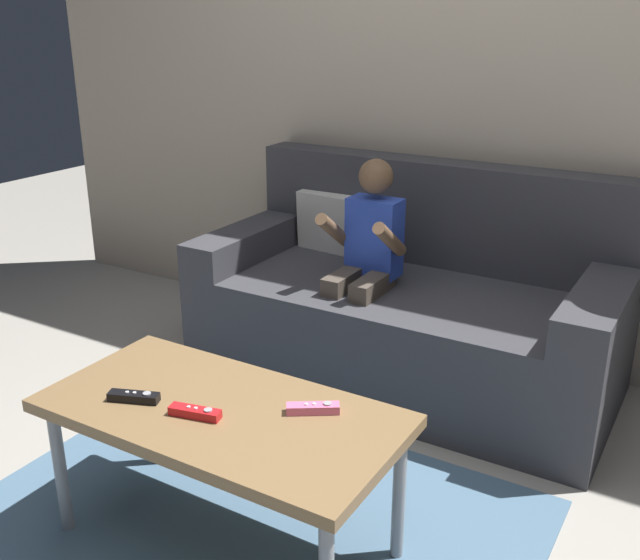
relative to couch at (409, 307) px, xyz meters
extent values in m
plane|color=#9E998E|center=(0.13, -1.22, -0.30)|extent=(9.50, 9.50, 0.00)
cube|color=#B2A38E|center=(0.13, 0.39, 0.95)|extent=(4.75, 0.05, 2.50)
cube|color=#38383D|center=(0.01, -0.05, -0.09)|extent=(1.66, 0.80, 0.42)
cube|color=#38383D|center=(0.01, 0.27, 0.34)|extent=(1.66, 0.16, 0.44)
cube|color=#38383D|center=(-0.73, -0.05, 0.19)|extent=(0.18, 0.80, 0.14)
cube|color=#38383D|center=(0.75, -0.05, 0.19)|extent=(0.18, 0.80, 0.14)
cube|color=silver|center=(-0.46, 0.19, 0.25)|extent=(0.34, 0.16, 0.27)
cylinder|color=#4C4238|center=(-0.18, -0.35, -0.09)|extent=(0.07, 0.07, 0.42)
cylinder|color=#4C4238|center=(-0.06, -0.35, -0.09)|extent=(0.07, 0.07, 0.42)
cube|color=#4C4238|center=(-0.18, -0.22, 0.15)|extent=(0.08, 0.25, 0.08)
cube|color=#4C4238|center=(-0.06, -0.22, 0.15)|extent=(0.08, 0.25, 0.08)
cube|color=blue|center=(-0.12, -0.09, 0.31)|extent=(0.20, 0.12, 0.31)
cylinder|color=brown|center=(-0.24, -0.21, 0.35)|extent=(0.05, 0.22, 0.18)
cylinder|color=brown|center=(0.00, -0.21, 0.35)|extent=(0.05, 0.22, 0.18)
sphere|color=brown|center=(-0.12, -0.09, 0.55)|extent=(0.13, 0.13, 0.13)
cube|color=brown|center=(-0.01, -1.22, 0.13)|extent=(0.98, 0.49, 0.04)
cylinder|color=gray|center=(-0.45, -1.42, -0.10)|extent=(0.04, 0.04, 0.41)
cylinder|color=gray|center=(-0.45, -1.03, -0.10)|extent=(0.04, 0.04, 0.41)
cylinder|color=gray|center=(0.44, -1.03, -0.10)|extent=(0.04, 0.04, 0.41)
cube|color=slate|center=(-0.01, -1.22, -0.30)|extent=(1.63, 1.38, 0.01)
cube|color=pink|center=(0.22, -1.12, 0.16)|extent=(0.14, 0.11, 0.02)
cylinder|color=#99999E|center=(0.25, -1.10, 0.17)|extent=(0.02, 0.02, 0.00)
cylinder|color=silver|center=(0.22, -1.12, 0.17)|extent=(0.01, 0.01, 0.00)
cylinder|color=silver|center=(0.21, -1.13, 0.17)|extent=(0.01, 0.01, 0.00)
cube|color=black|center=(-0.23, -1.32, 0.16)|extent=(0.14, 0.08, 0.02)
cylinder|color=#99999E|center=(-0.19, -1.30, 0.17)|extent=(0.02, 0.02, 0.00)
cylinder|color=silver|center=(-0.23, -1.32, 0.17)|extent=(0.01, 0.01, 0.00)
cylinder|color=silver|center=(-0.25, -1.32, 0.17)|extent=(0.01, 0.01, 0.00)
cube|color=red|center=(-0.03, -1.30, 0.16)|extent=(0.14, 0.07, 0.02)
cylinder|color=#99999E|center=(0.00, -1.29, 0.17)|extent=(0.02, 0.02, 0.00)
cylinder|color=silver|center=(-0.03, -1.29, 0.17)|extent=(0.01, 0.01, 0.00)
cylinder|color=silver|center=(-0.05, -1.30, 0.17)|extent=(0.01, 0.01, 0.00)
camera|label=1|loc=(1.09, -2.55, 1.14)|focal=40.79mm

